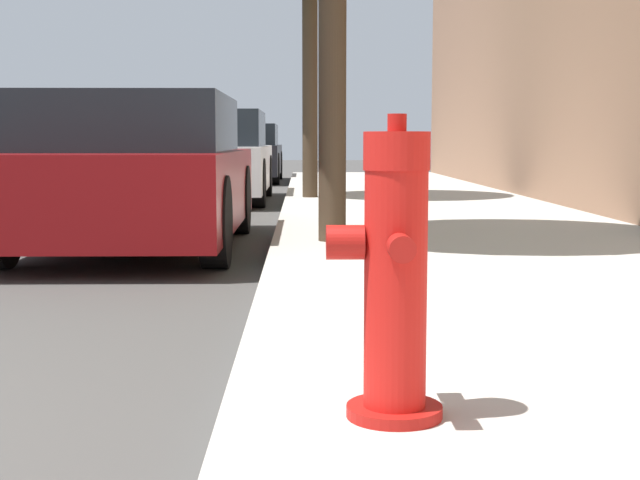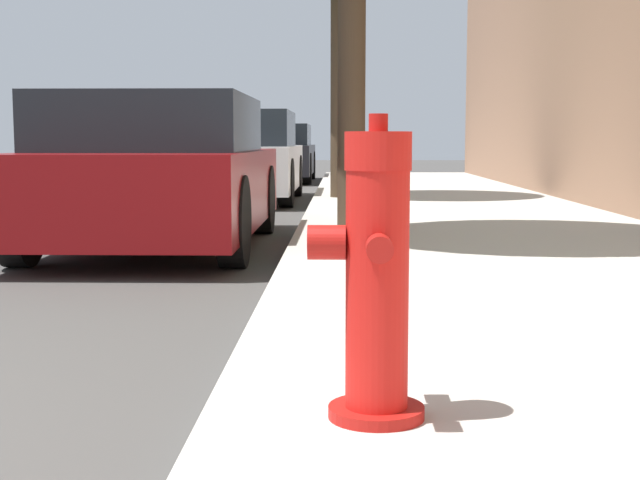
# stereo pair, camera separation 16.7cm
# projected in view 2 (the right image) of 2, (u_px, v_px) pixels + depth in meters

# --- Properties ---
(fire_hydrant) EXTENTS (0.34, 0.37, 0.88)m
(fire_hydrant) POSITION_uv_depth(u_px,v_px,m) (375.00, 280.00, 2.56)
(fire_hydrant) COLOR #A91511
(fire_hydrant) RESTS_ON sidewalk_slab
(parked_car_near) EXTENTS (1.83, 4.02, 1.34)m
(parked_car_near) POSITION_uv_depth(u_px,v_px,m) (158.00, 174.00, 7.90)
(parked_car_near) COLOR maroon
(parked_car_near) RESTS_ON ground_plane
(parked_car_mid) EXTENTS (1.71, 4.13, 1.40)m
(parked_car_mid) POSITION_uv_depth(u_px,v_px,m) (243.00, 158.00, 13.89)
(parked_car_mid) COLOR silver
(parked_car_mid) RESTS_ON ground_plane
(parked_car_far) EXTENTS (1.73, 4.09, 1.31)m
(parked_car_far) POSITION_uv_depth(u_px,v_px,m) (276.00, 154.00, 20.38)
(parked_car_far) COLOR black
(parked_car_far) RESTS_ON ground_plane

